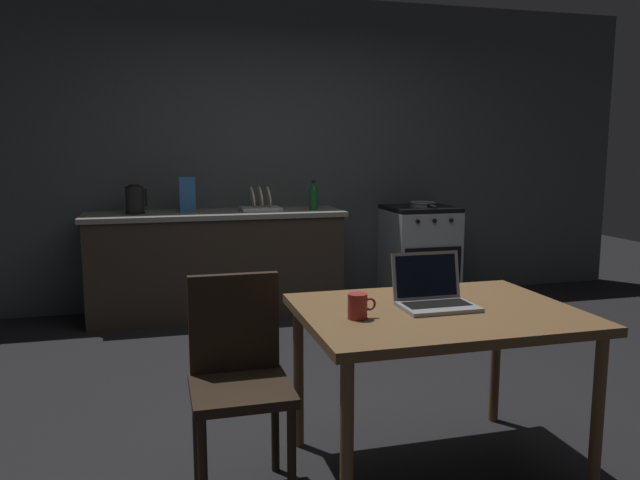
# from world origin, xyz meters

# --- Properties ---
(ground_plane) EXTENTS (12.00, 12.00, 0.00)m
(ground_plane) POSITION_xyz_m (0.00, 0.00, 0.00)
(ground_plane) COLOR black
(back_wall) EXTENTS (6.40, 0.10, 2.76)m
(back_wall) POSITION_xyz_m (0.30, 2.39, 1.38)
(back_wall) COLOR #454D4D
(back_wall) RESTS_ON ground_plane
(kitchen_counter) EXTENTS (2.16, 0.64, 0.89)m
(kitchen_counter) POSITION_xyz_m (-0.64, 2.04, 0.45)
(kitchen_counter) COLOR #382D23
(kitchen_counter) RESTS_ON ground_plane
(stove_oven) EXTENTS (0.60, 0.62, 0.89)m
(stove_oven) POSITION_xyz_m (1.24, 2.03, 0.44)
(stove_oven) COLOR #B7BABF
(stove_oven) RESTS_ON ground_plane
(dining_table) EXTENTS (1.17, 0.89, 0.74)m
(dining_table) POSITION_xyz_m (0.03, -0.85, 0.67)
(dining_table) COLOR brown
(dining_table) RESTS_ON ground_plane
(chair) EXTENTS (0.40, 0.40, 0.90)m
(chair) POSITION_xyz_m (-0.82, -0.76, 0.52)
(chair) COLOR #2D2116
(chair) RESTS_ON ground_plane
(laptop) EXTENTS (0.32, 0.26, 0.22)m
(laptop) POSITION_xyz_m (0.03, -0.81, 0.79)
(laptop) COLOR #99999E
(laptop) RESTS_ON dining_table
(electric_kettle) EXTENTS (0.17, 0.15, 0.24)m
(electric_kettle) POSITION_xyz_m (-1.29, 2.04, 1.00)
(electric_kettle) COLOR black
(electric_kettle) RESTS_ON kitchen_counter
(bottle) EXTENTS (0.08, 0.08, 0.25)m
(bottle) POSITION_xyz_m (0.21, 1.99, 1.01)
(bottle) COLOR #19592D
(bottle) RESTS_ON kitchen_counter
(frying_pan) EXTENTS (0.25, 0.42, 0.05)m
(frying_pan) POSITION_xyz_m (1.26, 2.01, 0.91)
(frying_pan) COLOR gray
(frying_pan) RESTS_ON stove_oven
(coffee_mug) EXTENTS (0.12, 0.08, 0.10)m
(coffee_mug) POSITION_xyz_m (-0.35, -0.90, 0.79)
(coffee_mug) COLOR #9E2D28
(coffee_mug) RESTS_ON dining_table
(cereal_box) EXTENTS (0.13, 0.05, 0.29)m
(cereal_box) POSITION_xyz_m (-0.87, 2.06, 1.04)
(cereal_box) COLOR #3372B2
(cereal_box) RESTS_ON kitchen_counter
(dish_rack) EXTENTS (0.34, 0.26, 0.21)m
(dish_rack) POSITION_xyz_m (-0.25, 2.04, 0.94)
(dish_rack) COLOR silver
(dish_rack) RESTS_ON kitchen_counter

